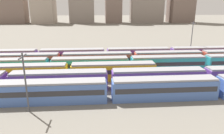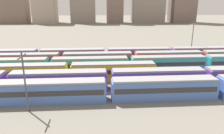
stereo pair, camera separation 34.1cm
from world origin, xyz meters
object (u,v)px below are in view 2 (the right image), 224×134
Objects in this scene: train_track_0 at (217,87)px; train_track_5 at (139,54)px; catenary_pole_0 at (25,80)px; train_track_4 at (98,59)px; catenary_pole_1 at (192,38)px; train_track_1 at (109,79)px; train_track_2 at (24,73)px; train_track_3 at (130,64)px.

train_track_0 and train_track_5 have the same top height.
catenary_pole_0 reaches higher than train_track_0.
catenary_pole_1 is (28.84, 8.33, 4.15)m from train_track_4.
train_track_1 is 18.47m from train_track_2.
train_track_3 is at bearing 12.62° from train_track_2.
train_track_1 is at bearing -16.35° from train_track_2.
train_track_4 is 12.95m from train_track_5.
train_track_1 is at bearing 32.70° from catenary_pole_0.
train_track_4 is (15.57, 10.40, 0.00)m from train_track_2.
train_track_3 and train_track_5 have the same top height.
train_track_2 is 0.50× the size of train_track_3.
catenary_pole_0 reaches higher than train_track_5.
train_track_0 is 37.70m from train_track_2.
train_track_0 is 10.24× the size of catenary_pole_1.
catenary_pole_1 is at bearing 10.46° from train_track_5.
train_track_1 is 0.80× the size of train_track_4.
train_track_0 is at bearing 5.54° from catenary_pole_0.
catenary_pole_1 reaches higher than train_track_1.
train_track_3 is at bearing -147.43° from catenary_pole_1.
catenary_pole_1 is at bearing 39.15° from catenary_pole_0.
catenary_pole_0 is (-18.33, -18.64, 3.23)m from train_track_3.
train_track_3 is 1.20× the size of train_track_5.
train_track_4 is (-20.67, 20.80, 0.00)m from train_track_0.
train_track_4 is 8.52× the size of catenary_pole_1.
train_track_3 is at bearing 129.84° from train_track_0.
train_track_0 and train_track_4 have the same top height.
catenary_pole_1 is (44.41, 18.73, 4.15)m from train_track_2.
train_track_4 is at bearing 134.82° from train_track_0.
train_track_2 is (-17.72, 5.20, -0.00)m from train_track_1.
train_track_5 is at bearing 108.71° from train_track_0.
train_track_2 is at bearing 163.99° from train_track_0.
train_track_4 is (-7.65, 5.20, 0.00)m from train_track_3.
train_track_5 is at bearing 67.96° from train_track_3.
train_track_0 and train_track_1 have the same top height.
train_track_2 is at bearing 163.65° from train_track_1.
train_track_1 is 22.95m from train_track_5.
train_track_0 is at bearing -71.29° from train_track_5.
train_track_4 is 26.32m from catenary_pole_0.
catenary_pole_0 is at bearing -147.30° from train_track_1.
train_track_2 and train_track_5 have the same top height.
catenary_pole_0 is at bearing -114.13° from train_track_4.
train_track_0 is at bearing -45.18° from train_track_4.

